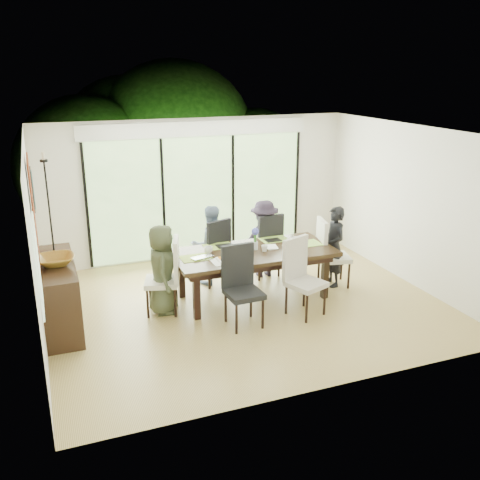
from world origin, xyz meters
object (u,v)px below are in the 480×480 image
object	(u,v)px
chair_far_right	(264,244)
person_far_left	(210,245)
chair_near_left	(244,288)
person_far_right	(264,239)
table_top	(253,252)
vase	(255,245)
chair_left_end	(161,276)
chair_near_right	(306,278)
person_right_end	(334,247)
chair_right_end	(335,252)
cup_b	(264,248)
sideboard	(59,294)
laptop	(204,258)
person_left_end	(162,269)
cup_c	(296,240)
chair_far_left	(210,250)
cup_a	(208,250)
bowl	(56,260)

from	to	relation	value
chair_far_right	person_far_left	distance (m)	1.01
chair_near_left	person_far_right	xyz separation A→B (m)	(1.05, 1.70, 0.10)
table_top	vase	world-z (taller)	vase
chair_left_end	chair_near_right	size ratio (longest dim) A/B	1.00
person_right_end	person_far_right	size ratio (longest dim) A/B	1.00
chair_right_end	cup_b	distance (m)	1.38
table_top	chair_right_end	xyz separation A→B (m)	(1.50, 0.00, -0.18)
person_far_right	sideboard	world-z (taller)	person_far_right
person_far_left	laptop	size ratio (longest dim) A/B	3.91
person_left_end	vase	distance (m)	1.54
chair_left_end	chair_near_left	xyz separation A→B (m)	(1.00, -0.87, 0.00)
table_top	person_far_left	size ratio (longest dim) A/B	1.86
person_far_left	person_right_end	bearing A→B (deg)	158.84
table_top	person_far_right	xyz separation A→B (m)	(0.55, 0.83, -0.08)
cup_c	chair_near_left	bearing A→B (deg)	-143.27
cup_b	person_left_end	bearing A→B (deg)	176.49
table_top	chair_left_end	distance (m)	1.51
chair_near_left	person_far_right	size ratio (longest dim) A/B	0.85
chair_near_left	person_far_left	distance (m)	1.70
cup_c	table_top	bearing A→B (deg)	-172.87
chair_far_left	chair_near_right	xyz separation A→B (m)	(0.95, -1.72, 0.00)
chair_left_end	chair_right_end	bearing A→B (deg)	107.03
chair_left_end	sideboard	bearing A→B (deg)	-76.07
chair_left_end	person_far_right	size ratio (longest dim) A/B	0.85
table_top	person_far_left	world-z (taller)	person_far_left
chair_near_right	sideboard	xyz separation A→B (m)	(-3.48, 0.95, -0.10)
chair_near_left	cup_a	distance (m)	1.07
chair_right_end	person_far_left	distance (m)	2.12
chair_far_left	cup_a	xyz separation A→B (m)	(-0.25, -0.70, 0.27)
laptop	cup_a	world-z (taller)	cup_a
chair_right_end	laptop	bearing A→B (deg)	106.13
vase	laptop	bearing A→B (deg)	-170.54
chair_near_left	person_left_end	world-z (taller)	person_left_end
chair_right_end	chair_near_left	world-z (taller)	same
chair_far_left	laptop	size ratio (longest dim) A/B	3.33
person_left_end	cup_c	size ratio (longest dim) A/B	10.40
person_far_right	bowl	xyz separation A→B (m)	(-3.53, -0.85, 0.35)
cup_a	person_far_right	bearing A→B (deg)	28.55
chair_left_end	bowl	distance (m)	1.54
cup_a	chair_near_right	bearing A→B (deg)	-40.36
sideboard	chair_right_end	bearing A→B (deg)	-1.02
chair_right_end	chair_far_left	distance (m)	2.13
person_far_left	sideboard	distance (m)	2.64
chair_far_left	chair_near_right	bearing A→B (deg)	95.90
vase	cup_a	world-z (taller)	vase
bowl	cup_a	bearing A→B (deg)	4.27
cup_a	cup_b	xyz separation A→B (m)	(0.85, -0.25, -0.00)
chair_near_right	chair_right_end	bearing A→B (deg)	20.07
chair_right_end	chair_near_left	bearing A→B (deg)	127.21
person_right_end	cup_a	size ratio (longest dim) A/B	10.40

